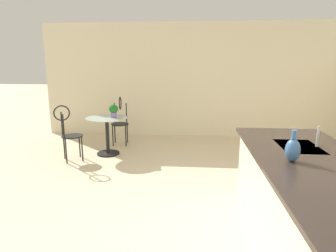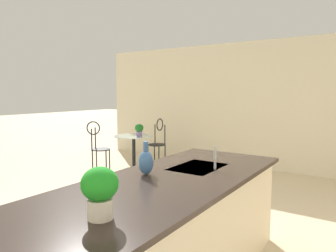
{
  "view_description": "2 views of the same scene",
  "coord_description": "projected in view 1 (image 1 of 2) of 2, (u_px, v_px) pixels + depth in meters",
  "views": [
    {
      "loc": [
        2.81,
        -0.28,
        1.79
      ],
      "look_at": [
        -1.49,
        -0.64,
        0.84
      ],
      "focal_mm": 31.08,
      "sensor_mm": 36.0,
      "label": 1
    },
    {
      "loc": [
        2.35,
        2.26,
        1.63
      ],
      "look_at": [
        -1.36,
        -0.25,
        1.15
      ],
      "focal_mm": 33.72,
      "sensor_mm": 36.0,
      "label": 2
    }
  ],
  "objects": [
    {
      "name": "vase_on_counter",
      "position": [
        293.0,
        150.0,
        2.58
      ],
      "size": [
        0.13,
        0.13,
        0.29
      ],
      "color": "#386099",
      "rests_on": "kitchen_island"
    },
    {
      "name": "sink_faucet",
      "position": [
        318.0,
        137.0,
        3.03
      ],
      "size": [
        0.02,
        0.02,
        0.22
      ],
      "primitive_type": "cylinder",
      "color": "#B2B5BA",
      "rests_on": "kitchen_island"
    },
    {
      "name": "wall_left_window",
      "position": [
        205.0,
        81.0,
        6.95
      ],
      "size": [
        0.12,
        7.8,
        2.7
      ],
      "primitive_type": "cube",
      "color": "beige",
      "rests_on": "ground"
    },
    {
      "name": "kitchen_island",
      "position": [
        315.0,
        212.0,
        2.63
      ],
      "size": [
        2.8,
        1.06,
        0.92
      ],
      "color": "beige",
      "rests_on": "ground"
    },
    {
      "name": "bistro_table",
      "position": [
        107.0,
        132.0,
        5.68
      ],
      "size": [
        0.8,
        0.8,
        0.74
      ],
      "color": "black",
      "rests_on": "ground"
    },
    {
      "name": "potted_plant_on_table",
      "position": [
        114.0,
        110.0,
        5.59
      ],
      "size": [
        0.18,
        0.18,
        0.25
      ],
      "color": "#7A669E",
      "rests_on": "bistro_table"
    },
    {
      "name": "chair_near_window",
      "position": [
        68.0,
        130.0,
        5.28
      ],
      "size": [
        0.52,
        0.52,
        1.04
      ],
      "color": "black",
      "rests_on": "ground"
    },
    {
      "name": "chair_by_island",
      "position": [
        120.0,
        119.0,
        6.38
      ],
      "size": [
        0.5,
        0.42,
        1.04
      ],
      "color": "black",
      "rests_on": "ground"
    },
    {
      "name": "ground_plane",
      "position": [
        216.0,
        234.0,
        3.09
      ],
      "size": [
        40.0,
        40.0,
        0.0
      ],
      "primitive_type": "plane",
      "color": "beige"
    }
  ]
}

